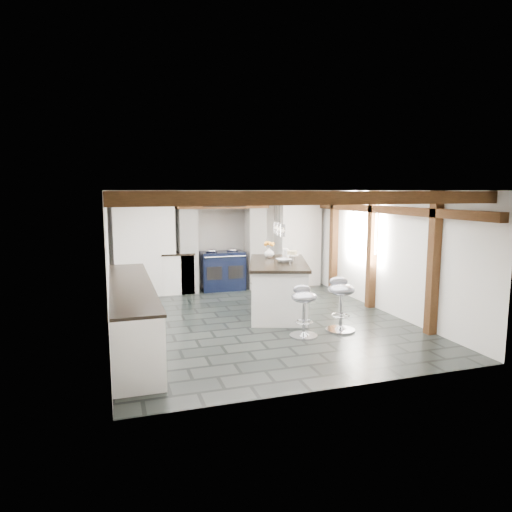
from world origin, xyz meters
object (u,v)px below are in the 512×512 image
object	(u,v)px
range_cooker	(222,270)
kitchen_island	(278,287)
bar_stool_far	(304,305)
bar_stool_near	(341,298)

from	to	relation	value
range_cooker	kitchen_island	distance (m)	2.39
kitchen_island	bar_stool_far	xyz separation A→B (m)	(-0.11, -1.45, 0.01)
kitchen_island	bar_stool_far	size ratio (longest dim) A/B	2.70
bar_stool_far	bar_stool_near	bearing A→B (deg)	19.45
range_cooker	bar_stool_near	world-z (taller)	range_cooker
range_cooker	kitchen_island	world-z (taller)	kitchen_island
kitchen_island	bar_stool_far	distance (m)	1.46
kitchen_island	bar_stool_near	size ratio (longest dim) A/B	2.48
kitchen_island	bar_stool_far	world-z (taller)	kitchen_island
range_cooker	bar_stool_far	world-z (taller)	range_cooker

